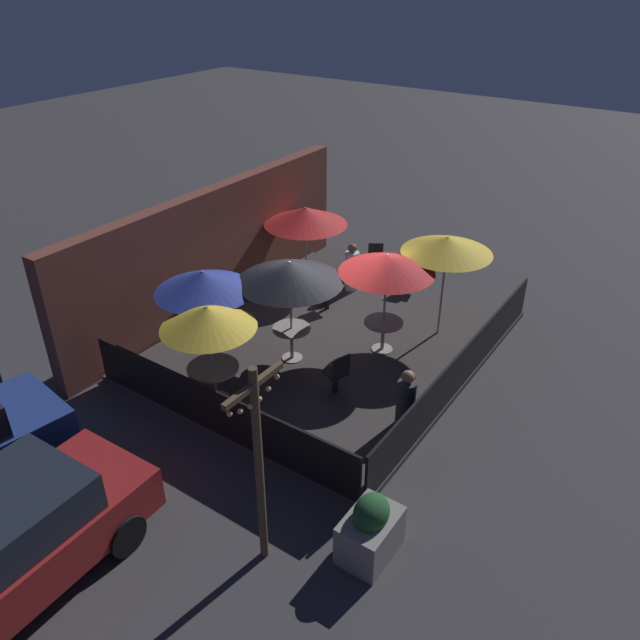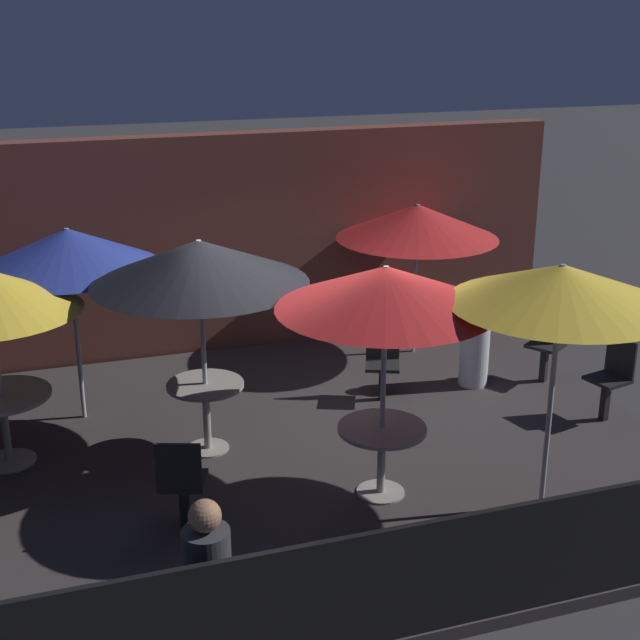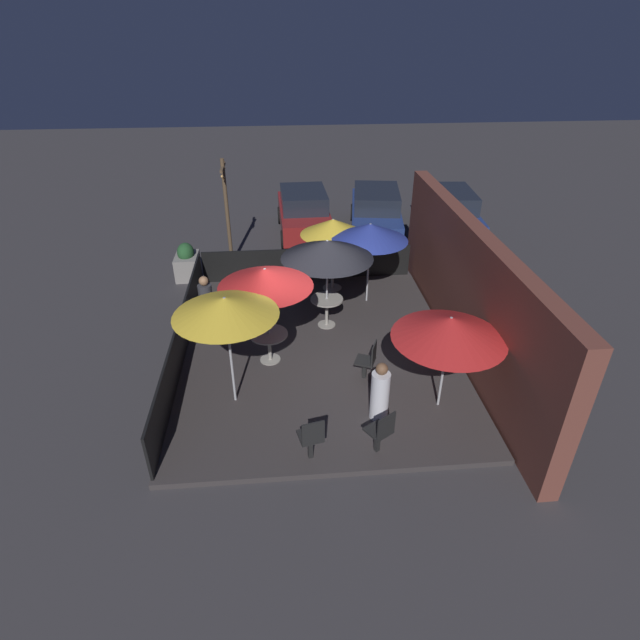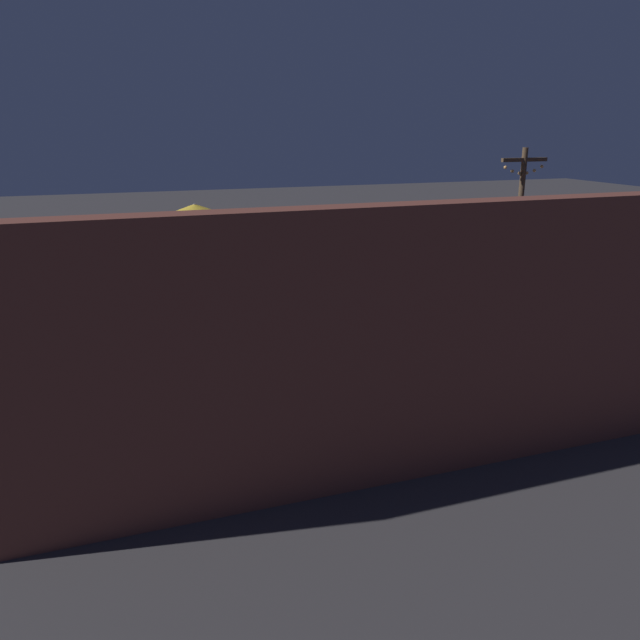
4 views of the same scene
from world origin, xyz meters
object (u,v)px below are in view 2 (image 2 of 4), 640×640
object	(u,v)px
patio_chair_0	(612,376)
patio_umbrella_5	(68,248)
dining_table_2	(382,441)
patron_0	(208,580)
patio_umbrella_1	(200,262)
patio_chair_3	(382,360)
patio_umbrella_3	(417,221)
patio_umbrella_2	(386,288)
dining_table_1	(206,398)
patio_chair_2	(548,341)
dining_table_0	(3,408)
patron_1	(475,341)
patio_chair_1	(182,481)
patio_umbrella_4	(561,285)

from	to	relation	value
patio_chair_0	patio_umbrella_5	bearing A→B (deg)	-31.93
dining_table_2	patron_0	size ratio (longest dim) A/B	0.71
patio_umbrella_1	patio_chair_3	distance (m)	2.84
patio_umbrella_3	patio_umbrella_2	bearing A→B (deg)	-118.70
patron_0	patio_umbrella_3	bearing A→B (deg)	-6.16
dining_table_2	patio_umbrella_2	bearing A→B (deg)	90.00
dining_table_1	patio_chair_2	distance (m)	4.46
patio_umbrella_1	patio_umbrella_2	distance (m)	2.00
patio_chair_0	patron_0	xyz separation A→B (m)	(-5.10, -2.32, 0.01)
patio_umbrella_3	patio_chair_3	world-z (taller)	patio_umbrella_3
dining_table_0	patron_1	distance (m)	5.52
patio_chair_1	dining_table_2	bearing A→B (deg)	-68.62
patio_umbrella_4	dining_table_0	xyz separation A→B (m)	(-4.76, 2.50, -1.57)
patio_umbrella_3	patio_chair_3	distance (m)	2.09
patio_umbrella_4	patron_1	bearing A→B (deg)	75.04
patio_umbrella_3	patio_umbrella_4	world-z (taller)	patio_umbrella_4
patio_umbrella_1	patio_umbrella_2	xyz separation A→B (m)	(1.40, -1.43, 0.02)
patio_umbrella_5	patio_chair_0	size ratio (longest dim) A/B	2.32
patio_umbrella_1	patio_umbrella_5	distance (m)	1.71
patio_umbrella_5	patio_chair_0	world-z (taller)	patio_umbrella_5
patio_umbrella_2	patron_0	size ratio (longest dim) A/B	1.91
patio_umbrella_4	patio_umbrella_2	bearing A→B (deg)	152.11
patio_umbrella_2	patio_chair_3	xyz separation A→B (m)	(0.86, 2.09, -1.60)
dining_table_0	patron_1	world-z (taller)	patron_1
dining_table_0	patron_0	distance (m)	3.68
dining_table_1	patio_chair_2	xyz separation A→B (m)	(4.43, 0.51, -0.08)
patio_umbrella_2	patio_umbrella_4	size ratio (longest dim) A/B	0.96
patio_umbrella_2	dining_table_2	bearing A→B (deg)	-90.00
patron_1	patio_umbrella_3	bearing A→B (deg)	33.06
patron_0	patron_1	size ratio (longest dim) A/B	0.95
patio_umbrella_3	dining_table_1	size ratio (longest dim) A/B	2.65
patio_umbrella_1	dining_table_2	bearing A→B (deg)	-45.56
patio_umbrella_1	patio_umbrella_5	world-z (taller)	patio_umbrella_1
patio_chair_0	patio_umbrella_1	bearing A→B (deg)	-22.10
dining_table_1	patron_0	size ratio (longest dim) A/B	0.68
dining_table_0	patron_0	bearing A→B (deg)	-67.47
patio_umbrella_4	patio_umbrella_5	bearing A→B (deg)	139.46
patio_umbrella_2	patron_1	size ratio (longest dim) A/B	1.81
dining_table_2	patron_1	xyz separation A→B (m)	(2.09, 2.10, 0.01)
patio_chair_1	patio_chair_2	world-z (taller)	patio_chair_2
dining_table_0	patron_1	size ratio (longest dim) A/B	0.78
patio_chair_0	patron_0	size ratio (longest dim) A/B	0.80
patio_chair_3	patron_0	world-z (taller)	patron_0
patio_umbrella_3	patron_1	distance (m)	1.79
patio_umbrella_5	dining_table_2	size ratio (longest dim) A/B	2.62
patio_chair_1	patio_umbrella_1	bearing A→B (deg)	-0.00
patio_chair_3	patron_0	distance (m)	4.67
patio_umbrella_3	patron_0	xyz separation A→B (m)	(-3.85, -4.97, -1.27)
patio_chair_1	patron_0	distance (m)	1.53
dining_table_1	patron_1	size ratio (longest dim) A/B	0.64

